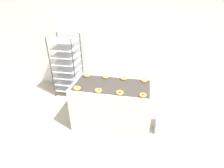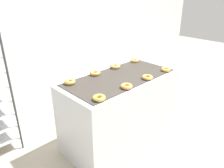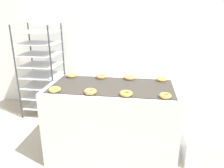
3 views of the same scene
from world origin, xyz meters
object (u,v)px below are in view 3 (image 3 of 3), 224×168
Objects in this scene: baking_rack_cart at (42,70)px; donut_far_right at (162,79)px; fryer_machine at (112,122)px; donut_far_left at (72,75)px; glaze_bin at (200,149)px; donut_far_midright at (129,77)px; donut_far_midleft at (101,76)px; donut_near_midleft at (90,91)px; donut_near_right at (165,96)px; donut_near_midright at (126,93)px; donut_near_left at (55,90)px.

donut_far_right is at bearing -21.22° from baking_rack_cart.
donut_far_left reaches higher than fryer_machine.
donut_far_midright is (-0.90, 0.25, 0.80)m from glaze_bin.
glaze_bin is 1.52m from donut_far_midleft.
donut_far_midleft is (0.01, 0.55, -0.00)m from donut_near_midleft.
donut_near_right is 1.27m from donut_far_left.
fryer_machine is 10.84× the size of donut_far_midright.
baking_rack_cart is at bearing 136.02° from donut_far_left.
donut_near_midright reaches higher than donut_far_right.
donut_far_left is at bearing -177.71° from donut_far_midleft.
baking_rack_cart is 3.95× the size of glaze_bin.
glaze_bin is at bearing -25.31° from donut_far_right.
glaze_bin is at bearing 13.58° from donut_near_midleft.
donut_far_left is at bearing 155.25° from donut_near_right.
donut_near_midright is (-0.90, -0.31, 0.80)m from glaze_bin.
donut_near_midleft is at bearing -179.89° from donut_near_right.
baking_rack_cart is at bearing 121.05° from donut_near_left.
donut_far_midright is at bearing 1.56° from donut_far_left.
donut_far_left is (0.80, -0.77, 0.17)m from baking_rack_cart.
fryer_machine is 0.60m from donut_near_midleft.
glaze_bin is at bearing -7.79° from donut_far_left.
baking_rack_cart is 2.36m from donut_near_right.
donut_near_left is 0.98× the size of donut_near_midright.
donut_near_midright is (0.19, -0.27, 0.49)m from fryer_machine.
donut_near_midleft is (0.40, -0.00, 0.00)m from donut_near_left.
donut_far_midleft reaches higher than glaze_bin.
donut_near_midleft is 0.98× the size of donut_near_midright.
donut_near_midleft reaches higher than glaze_bin.
baking_rack_cart is 2.73m from glaze_bin.
fryer_machine is at bearing -24.17° from donut_far_left.
donut_far_midright is 0.40m from donut_far_right.
donut_near_right is at bearing -25.32° from fryer_machine.
glaze_bin is 2.93× the size of donut_near_midright.
donut_far_left and donut_far_midleft have the same top height.
donut_near_midleft is 0.77m from donut_near_right.
donut_far_midright is at bearing 90.48° from donut_near_midright.
donut_far_right is at bearing 53.89° from donut_near_midright.
donut_near_left is (-1.67, -0.30, 0.80)m from glaze_bin.
donut_near_right is 1.00× the size of donut_far_right.
glaze_bin is 2.80× the size of donut_far_midright.
baking_rack_cart is 11.97× the size of donut_far_left.
donut_near_left is 0.40m from donut_near_midleft.
baking_rack_cart is at bearing 146.31° from donut_near_right.
donut_near_midleft is at bearing -90.79° from donut_far_midleft.
donut_far_midleft is 0.97× the size of donut_far_midright.
donut_near_midleft reaches higher than donut_far_right.
baking_rack_cart is 2.04m from donut_near_midright.
donut_far_midright reaches higher than donut_near_midright.
baking_rack_cart is 1.12m from donut_far_left.
donut_far_midright reaches higher than glaze_bin.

